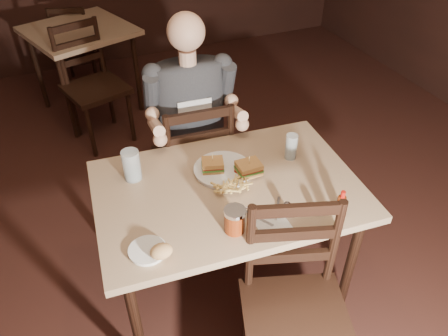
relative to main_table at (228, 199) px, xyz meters
name	(u,v)px	position (x,y,z in m)	size (l,w,h in m)	color
room_shell	(189,89)	(-0.21, -0.14, 0.71)	(7.00, 7.00, 7.00)	black
main_table	(228,199)	(0.00, 0.00, 0.00)	(1.30, 0.92, 0.77)	tan
bg_table	(80,39)	(-0.37, 2.36, -0.01)	(1.02, 1.02, 0.77)	tan
chair_far	(193,161)	(0.03, 0.63, -0.22)	(0.44, 0.48, 0.95)	black
chair_near	(296,321)	(0.06, -0.60, -0.21)	(0.45, 0.49, 0.97)	black
bg_chair_far	(77,45)	(-0.37, 2.91, -0.28)	(0.38, 0.42, 0.83)	black
bg_chair_near	(96,88)	(-0.37, 1.81, -0.22)	(0.44, 0.48, 0.95)	black
diner	(191,98)	(0.03, 0.58, 0.25)	(0.53, 0.41, 0.91)	#2E3033
dinner_plate	(223,170)	(0.02, 0.12, 0.09)	(0.28, 0.28, 0.02)	white
sandwich_left	(213,163)	(-0.03, 0.13, 0.14)	(0.10, 0.09, 0.09)	#B88647
sandwich_right	(249,165)	(0.13, 0.04, 0.14)	(0.11, 0.09, 0.10)	#B88647
fries_pile	(233,186)	(0.01, -0.04, 0.11)	(0.22, 0.16, 0.04)	#F5CC6F
ketchup_dollop	(238,171)	(0.08, 0.07, 0.10)	(0.04, 0.04, 0.01)	maroon
glass_left	(132,165)	(-0.40, 0.24, 0.16)	(0.08, 0.08, 0.16)	silver
glass_right	(291,147)	(0.39, 0.09, 0.15)	(0.06, 0.06, 0.14)	silver
hot_sauce	(341,202)	(0.39, -0.35, 0.14)	(0.04, 0.04, 0.12)	maroon
salt_shaker	(287,209)	(0.17, -0.27, 0.11)	(0.03, 0.03, 0.06)	white
pepper_shaker	(316,209)	(0.29, -0.31, 0.11)	(0.03, 0.03, 0.06)	#38332D
syrup_dispenser	(235,220)	(-0.08, -0.26, 0.14)	(0.09, 0.09, 0.12)	maroon
napkin	(274,227)	(0.08, -0.31, 0.08)	(0.14, 0.13, 0.00)	white
knife	(254,216)	(0.03, -0.23, 0.08)	(0.01, 0.20, 0.00)	silver
fork	(277,208)	(0.15, -0.22, 0.08)	(0.01, 0.15, 0.00)	silver
side_plate	(148,251)	(-0.45, -0.24, 0.08)	(0.15, 0.15, 0.01)	white
bread_roll	(161,251)	(-0.41, -0.29, 0.12)	(0.09, 0.07, 0.05)	tan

